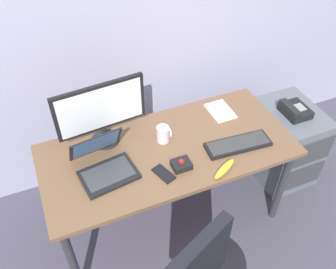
{
  "coord_description": "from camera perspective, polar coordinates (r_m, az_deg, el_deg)",
  "views": [
    {
      "loc": [
        -0.61,
        -1.45,
        2.31
      ],
      "look_at": [
        0.0,
        0.0,
        0.83
      ],
      "focal_mm": 39.03,
      "sensor_mm": 36.0,
      "label": 1
    }
  ],
  "objects": [
    {
      "name": "ground_plane",
      "position": [
        2.79,
        0.0,
        -12.49
      ],
      "size": [
        8.0,
        8.0,
        0.0
      ],
      "primitive_type": "plane",
      "color": "#484454"
    },
    {
      "name": "desk",
      "position": [
        2.3,
        0.0,
        -3.55
      ],
      "size": [
        1.55,
        0.71,
        0.71
      ],
      "color": "brown",
      "rests_on": "ground"
    },
    {
      "name": "file_cabinet",
      "position": [
        2.99,
        17.61,
        -1.26
      ],
      "size": [
        0.42,
        0.53,
        0.62
      ],
      "color": "slate",
      "rests_on": "ground"
    },
    {
      "name": "desk_phone",
      "position": [
        2.75,
        19.16,
        3.6
      ],
      "size": [
        0.17,
        0.2,
        0.09
      ],
      "color": "black",
      "rests_on": "file_cabinet"
    },
    {
      "name": "monitor_main",
      "position": [
        2.17,
        -10.43,
        3.69
      ],
      "size": [
        0.55,
        0.18,
        0.42
      ],
      "color": "#262628",
      "rests_on": "desk"
    },
    {
      "name": "keyboard",
      "position": [
        2.29,
        10.87,
        -1.5
      ],
      "size": [
        0.42,
        0.17,
        0.03
      ],
      "color": "black",
      "rests_on": "desk"
    },
    {
      "name": "laptop",
      "position": [
        2.12,
        -10.0,
        -4.49
      ],
      "size": [
        0.35,
        0.36,
        0.22
      ],
      "color": "black",
      "rests_on": "desk"
    },
    {
      "name": "trackball_mouse",
      "position": [
        2.12,
        2.1,
        -4.69
      ],
      "size": [
        0.11,
        0.09,
        0.07
      ],
      "color": "black",
      "rests_on": "desk"
    },
    {
      "name": "coffee_mug",
      "position": [
        2.26,
        -0.73,
        0.1
      ],
      "size": [
        0.09,
        0.08,
        0.11
      ],
      "color": "silver",
      "rests_on": "desk"
    },
    {
      "name": "paper_notepad",
      "position": [
        2.53,
        8.17,
        3.66
      ],
      "size": [
        0.15,
        0.21,
        0.01
      ],
      "primitive_type": "cube",
      "rotation": [
        0.0,
        0.0,
        0.01
      ],
      "color": "white",
      "rests_on": "desk"
    },
    {
      "name": "cell_phone",
      "position": [
        2.1,
        -0.68,
        -6.15
      ],
      "size": [
        0.11,
        0.16,
        0.01
      ],
      "primitive_type": "cube",
      "rotation": [
        0.0,
        0.0,
        0.33
      ],
      "color": "black",
      "rests_on": "desk"
    },
    {
      "name": "banana",
      "position": [
        2.13,
        8.82,
        -5.3
      ],
      "size": [
        0.19,
        0.13,
        0.04
      ],
      "primitive_type": "ellipsoid",
      "rotation": [
        0.0,
        0.0,
        0.49
      ],
      "color": "yellow",
      "rests_on": "desk"
    }
  ]
}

